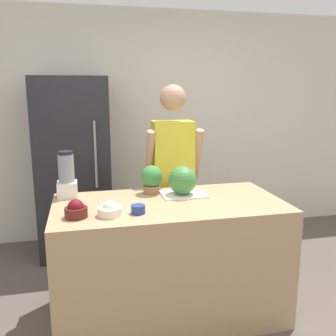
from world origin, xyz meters
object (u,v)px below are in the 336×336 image
(blender, at_px, (67,177))
(potted_plant, at_px, (151,179))
(bowl_cream, at_px, (110,210))
(person, at_px, (173,178))
(refrigerator, at_px, (74,167))
(bowl_cherries, at_px, (76,210))
(bowl_small_blue, at_px, (138,209))
(watermelon, at_px, (183,180))

(blender, xyz_separation_m, potted_plant, (0.65, -0.05, -0.04))
(bowl_cream, bearing_deg, person, 53.21)
(refrigerator, distance_m, bowl_cherries, 1.55)
(bowl_cherries, distance_m, bowl_small_blue, 0.41)
(refrigerator, xyz_separation_m, blender, (-0.03, -1.05, 0.14))
(bowl_cherries, bearing_deg, bowl_small_blue, -1.88)
(potted_plant, bearing_deg, refrigerator, 119.66)
(refrigerator, relative_size, person, 1.05)
(person, distance_m, watermelon, 0.51)
(bowl_cream, xyz_separation_m, blender, (-0.29, 0.51, 0.12))
(bowl_cherries, height_order, potted_plant, potted_plant)
(watermelon, xyz_separation_m, bowl_cream, (-0.59, -0.34, -0.09))
(person, height_order, blender, person)
(refrigerator, height_order, potted_plant, refrigerator)
(refrigerator, relative_size, bowl_cherries, 12.35)
(watermelon, bearing_deg, bowl_cream, -149.77)
(person, xyz_separation_m, bowl_cream, (-0.63, -0.85, 0.02))
(person, relative_size, bowl_small_blue, 18.45)
(blender, bearing_deg, person, 19.96)
(watermelon, xyz_separation_m, bowl_cherries, (-0.81, -0.33, -0.08))
(person, distance_m, potted_plant, 0.48)
(bowl_small_blue, relative_size, blender, 0.27)
(refrigerator, xyz_separation_m, potted_plant, (0.63, -1.10, 0.11))
(potted_plant, bearing_deg, bowl_cream, -128.21)
(watermelon, bearing_deg, blender, 169.16)
(refrigerator, bearing_deg, bowl_cherries, -88.39)
(person, xyz_separation_m, bowl_cherries, (-0.85, -0.83, 0.03))
(refrigerator, height_order, bowl_small_blue, refrigerator)
(refrigerator, distance_m, person, 1.15)
(person, xyz_separation_m, watermelon, (-0.04, -0.50, 0.11))
(blender, bearing_deg, potted_plant, -4.06)
(person, bearing_deg, bowl_small_blue, -117.71)
(watermelon, relative_size, potted_plant, 0.97)
(bowl_cream, height_order, bowl_small_blue, bowl_cream)
(refrigerator, xyz_separation_m, person, (0.89, -0.72, 0.00))
(refrigerator, relative_size, potted_plant, 8.12)
(bowl_small_blue, bearing_deg, potted_plant, 69.08)
(person, bearing_deg, potted_plant, -124.97)
(person, height_order, bowl_small_blue, person)
(bowl_small_blue, xyz_separation_m, potted_plant, (0.18, 0.46, 0.09))
(bowl_cherries, height_order, bowl_cream, bowl_cherries)
(blender, bearing_deg, bowl_small_blue, -46.89)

